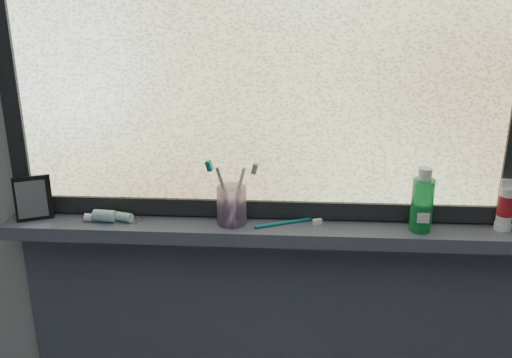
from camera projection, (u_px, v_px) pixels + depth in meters
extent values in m
cube|color=#9EA3A8|center=(290.00, 139.00, 1.60)|extent=(3.00, 0.01, 2.50)
cube|color=#45495C|center=(288.00, 231.00, 1.61)|extent=(1.62, 0.14, 0.04)
cube|color=silver|center=(292.00, 38.00, 1.49)|extent=(1.50, 0.01, 1.00)
cube|color=black|center=(288.00, 209.00, 1.64)|extent=(1.60, 0.03, 0.05)
cube|color=black|center=(3.00, 36.00, 1.53)|extent=(0.05, 0.03, 1.10)
cube|color=black|center=(33.00, 198.00, 1.63)|extent=(0.11, 0.09, 0.13)
cylinder|color=#CCA6DC|center=(232.00, 205.00, 1.60)|extent=(0.10, 0.10, 0.11)
cylinder|color=green|center=(422.00, 200.00, 1.54)|extent=(0.07, 0.07, 0.15)
cylinder|color=silver|center=(506.00, 203.00, 1.55)|extent=(0.05, 0.05, 0.11)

